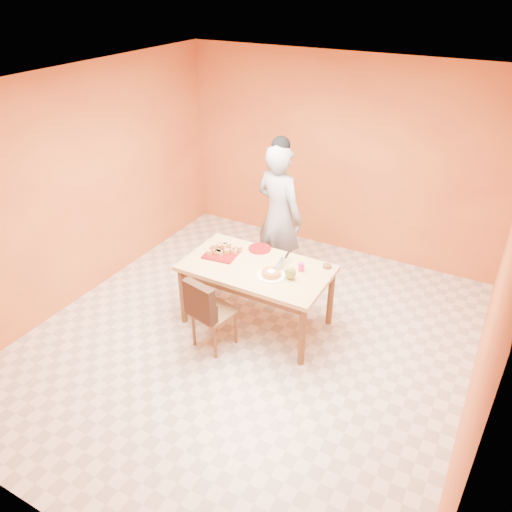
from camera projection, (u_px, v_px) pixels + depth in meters
The scene contains 17 objects.
floor at pixel (248, 340), 5.52m from camera, with size 5.00×5.00×0.00m, color silver.
ceiling at pixel (245, 89), 4.16m from camera, with size 5.00×5.00×0.00m, color silver.
wall_back at pixel (339, 157), 6.73m from camera, with size 4.50×4.50×0.00m, color orange.
wall_left at pixel (78, 189), 5.77m from camera, with size 5.00×5.00×0.00m, color orange.
wall_right at pixel (496, 296), 3.90m from camera, with size 5.00×5.00×0.00m, color orange.
dining_table at pixel (256, 274), 5.47m from camera, with size 1.60×0.90×0.76m.
dining_chair at pixel (213, 311), 5.23m from camera, with size 0.48×0.54×0.87m.
pastry_pile at pixel (222, 249), 5.61m from camera, with size 0.32×0.32×0.10m, color #BA7F4F, non-canonical shape.
person at pixel (279, 216), 6.13m from camera, with size 0.67×0.44×1.85m, color gray.
pastry_platter at pixel (222, 253), 5.64m from camera, with size 0.36×0.36×0.02m, color maroon.
red_dinner_plate at pixel (260, 249), 5.75m from camera, with size 0.26×0.26×0.02m, color maroon.
white_cake_plate at pixel (271, 275), 5.25m from camera, with size 0.30×0.30×0.01m, color white.
sponge_cake at pixel (271, 273), 5.23m from camera, with size 0.21×0.21×0.05m, color orange.
cake_server at pixel (280, 263), 5.35m from camera, with size 0.05×0.25×0.01m, color silver.
egg_ornament at pixel (290, 273), 5.17m from camera, with size 0.12×0.10×0.15m, color olive.
magenta_glass at pixel (301, 267), 5.32m from camera, with size 0.07×0.07×0.09m, color #E12177.
checker_tin at pixel (327, 266), 5.40m from camera, with size 0.10×0.10×0.03m, color black.
Camera 1 is at (2.15, -3.72, 3.59)m, focal length 35.00 mm.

